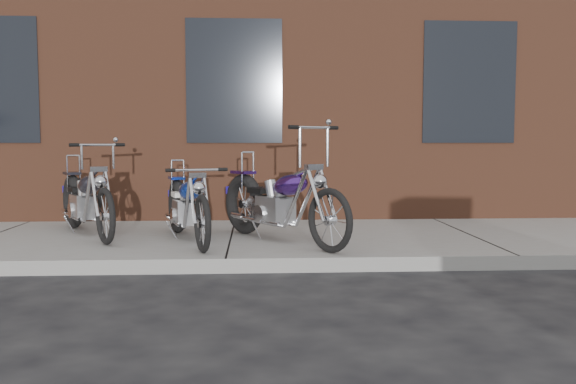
{
  "coord_description": "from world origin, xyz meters",
  "views": [
    {
      "loc": [
        0.3,
        -6.03,
        1.32
      ],
      "look_at": [
        0.67,
        0.8,
        0.75
      ],
      "focal_mm": 38.0,
      "sensor_mm": 36.0,
      "label": 1
    }
  ],
  "objects": [
    {
      "name": "chopper_purple",
      "position": [
        0.59,
        1.02,
        0.58
      ],
      "size": [
        1.41,
        2.05,
        1.34
      ],
      "rotation": [
        0.0,
        0.0,
        -0.99
      ],
      "color": "black",
      "rests_on": "sidewalk"
    },
    {
      "name": "chopper_third",
      "position": [
        -1.81,
        1.67,
        0.56
      ],
      "size": [
        1.19,
        2.03,
        1.15
      ],
      "rotation": [
        0.0,
        0.0,
        -1.07
      ],
      "color": "black",
      "rests_on": "sidewalk"
    },
    {
      "name": "building_brick",
      "position": [
        0.0,
        8.0,
        4.0
      ],
      "size": [
        22.0,
        10.0,
        8.0
      ],
      "primitive_type": "cube",
      "color": "brown",
      "rests_on": "ground"
    },
    {
      "name": "sidewalk",
      "position": [
        0.0,
        1.5,
        0.07
      ],
      "size": [
        22.0,
        3.0,
        0.15
      ],
      "primitive_type": "cube",
      "color": "gray",
      "rests_on": "ground"
    },
    {
      "name": "ground",
      "position": [
        0.0,
        0.0,
        0.0
      ],
      "size": [
        120.0,
        120.0,
        0.0
      ],
      "primitive_type": "plane",
      "color": "black",
      "rests_on": "ground"
    },
    {
      "name": "chopper_blue",
      "position": [
        -0.5,
        1.13,
        0.54
      ],
      "size": [
        0.79,
        2.08,
        0.93
      ],
      "rotation": [
        0.0,
        0.0,
        -1.27
      ],
      "color": "black",
      "rests_on": "sidewalk"
    }
  ]
}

